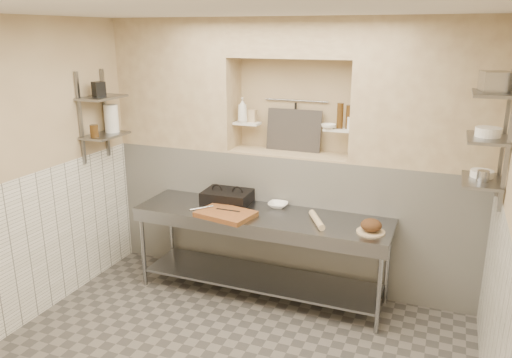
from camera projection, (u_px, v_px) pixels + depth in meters
The scene contains 46 objects.
ceiling at pixel (215, 2), 3.35m from camera, with size 4.00×3.90×0.10m, color silver.
wall_left at pixel (14, 177), 4.48m from camera, with size 0.10×3.90×2.80m, color #C8B389.
wall_back at pixel (297, 149), 5.55m from camera, with size 4.00×0.10×2.80m, color #C8B389.
backwall_lower at pixel (289, 216), 5.52m from camera, with size 4.00×0.40×1.40m, color white.
alcove_sill at pixel (290, 153), 5.32m from camera, with size 1.30×0.40×0.02m, color #C8B389.
backwall_pillar_left at pixel (179, 83), 5.59m from camera, with size 1.35×0.40×1.40m, color #C8B389.
backwall_pillar_right at pixel (427, 94), 4.66m from camera, with size 1.35×0.40×1.40m, color #C8B389.
backwall_header at pixel (293, 37), 4.98m from camera, with size 1.30×0.40×0.40m, color #C8B389.
wainscot_left at pixel (29, 249), 4.66m from camera, with size 0.02×3.90×1.40m, color white.
wainscot_right at pixel (497, 343), 3.26m from camera, with size 0.02×3.90×1.40m, color white.
alcove_shelf_left at pixel (247, 123), 5.41m from camera, with size 0.28×0.16×0.03m, color white.
alcove_shelf_right at pixel (338, 130), 5.06m from camera, with size 0.28×0.16×0.03m, color white.
utensil_rail at pixel (296, 101), 5.32m from camera, with size 0.02×0.02×0.70m, color gray.
hanging_steel at pixel (295, 117), 5.35m from camera, with size 0.02×0.02×0.30m, color black.
splash_panel at pixel (294, 130), 5.34m from camera, with size 0.60×0.02×0.45m, color #383330.
shelf_rail_left_a at pixel (105, 113), 5.46m from camera, with size 0.03×0.03×0.95m, color slate.
shelf_rail_left_b at pixel (80, 119), 5.10m from camera, with size 0.03×0.03×0.95m, color slate.
wall_shelf_left_lower at pixel (105, 135), 5.29m from camera, with size 0.30×0.50×0.03m, color slate.
wall_shelf_left_upper at pixel (102, 97), 5.18m from camera, with size 0.30×0.50×0.03m, color slate.
shelf_rail_right_a at pixel (504, 135), 4.05m from camera, with size 0.03×0.03×1.05m, color slate.
shelf_rail_right_b at pixel (509, 145), 3.70m from camera, with size 0.03×0.03×1.05m, color slate.
wall_shelf_right_lower at pixel (482, 181), 4.02m from camera, with size 0.30×0.50×0.03m, color slate.
wall_shelf_right_mid at pixel (487, 138), 3.92m from camera, with size 0.30×0.50×0.03m, color slate.
wall_shelf_right_upper at pixel (493, 94), 3.82m from camera, with size 0.30×0.50×0.03m, color slate.
prep_table at pixel (261, 238), 5.07m from camera, with size 2.60×0.70×0.90m.
panini_press at pixel (227, 197), 5.30m from camera, with size 0.51×0.38×0.14m.
cutting_board at pixel (226, 214), 4.93m from camera, with size 0.54×0.38×0.05m, color brown.
knife_blade at pixel (228, 210), 4.96m from camera, with size 0.26×0.03×0.01m, color gray.
tongs at pixel (201, 208), 5.00m from camera, with size 0.02×0.02×0.25m, color gray.
mixing_bowl at pixel (278, 205), 5.18m from camera, with size 0.20×0.20×0.05m, color white.
rolling_pin at pixel (317, 220), 4.75m from camera, with size 0.06×0.06×0.41m, color #CDAD87.
bread_board at pixel (371, 232), 4.53m from camera, with size 0.26×0.26×0.01m, color #CDAD87.
bread_loaf at pixel (371, 225), 4.52m from camera, with size 0.19×0.19×0.11m, color #4C2D19.
bottle_soap at pixel (243, 110), 5.35m from camera, with size 0.10×0.10×0.27m, color white.
jar_alcove at pixel (252, 116), 5.41m from camera, with size 0.09×0.09×0.13m, color #C8B389.
bowl_alcove at pixel (329, 126), 5.04m from camera, with size 0.15×0.15×0.05m, color white.
condiment_a at pixel (349, 117), 5.01m from camera, with size 0.07×0.07×0.24m, color #40280F.
condiment_b at pixel (340, 116), 5.02m from camera, with size 0.06×0.06×0.26m, color #40280F.
condiment_c at pixel (351, 123), 4.98m from camera, with size 0.07×0.07×0.13m, color white.
jug_left at pixel (111, 118), 5.35m from camera, with size 0.15×0.15×0.30m, color white.
jar_left at pixel (94, 131), 5.12m from camera, with size 0.09×0.09×0.13m, color #40280F.
box_left_upper at pixel (99, 89), 5.11m from camera, with size 0.11×0.11×0.15m, color black.
bowl_right at pixel (482, 174), 4.08m from camera, with size 0.18×0.18×0.06m, color white.
canister_right at pixel (483, 176), 3.94m from camera, with size 0.09×0.09×0.09m, color gray.
bowl_right_mid at pixel (488, 132), 3.91m from camera, with size 0.20×0.20×0.07m, color white.
basket_right at pixel (495, 82), 3.81m from camera, with size 0.20×0.24×0.15m, color gray.
Camera 1 is at (1.56, -3.20, 2.66)m, focal length 35.00 mm.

